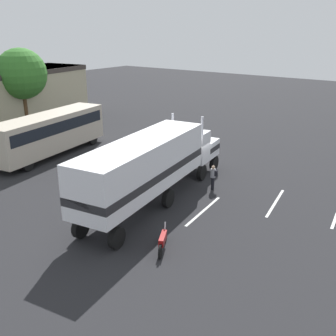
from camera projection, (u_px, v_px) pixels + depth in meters
The scene contains 9 objects.
ground_plane at pixel (193, 176), 28.28m from camera, with size 120.00×120.00×0.00m, color #232326.
lane_stripe_near at pixel (203, 211), 23.02m from camera, with size 4.40×0.16×0.01m, color silver.
lane_stripe_mid at pixel (275, 203), 24.07m from camera, with size 4.40×0.16×0.01m, color silver.
semi_truck at pixel (152, 163), 23.29m from camera, with size 14.37×4.73×4.50m.
person_bystander at pixel (213, 176), 25.81m from camera, with size 0.37×0.47×1.63m.
parked_bus at pixel (49, 131), 32.27m from camera, with size 11.27×4.29×3.40m.
motorcycle at pixel (163, 241), 18.88m from camera, with size 1.92×1.06×1.12m.
tree_center at pixel (21, 74), 40.09m from camera, with size 5.10×5.10×8.10m.
building_backdrop at pixel (0, 97), 41.86m from camera, with size 21.81×9.07×5.64m.
Camera 1 is at (-22.39, -14.14, 10.09)m, focal length 42.57 mm.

